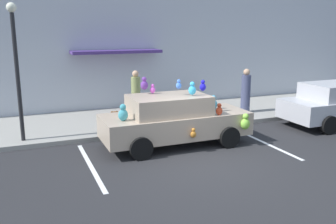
{
  "coord_description": "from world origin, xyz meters",
  "views": [
    {
      "loc": [
        -4.33,
        -8.04,
        3.49
      ],
      "look_at": [
        -0.07,
        2.37,
        0.9
      ],
      "focal_mm": 39.21,
      "sensor_mm": 36.0,
      "label": 1
    }
  ],
  "objects_px": {
    "plush_covered_car": "(174,120)",
    "street_lamp_post": "(16,59)",
    "teddy_bear_on_sidewalk": "(115,120)",
    "pedestrian_near_shopfront": "(246,92)",
    "pedestrian_walking_past": "(136,97)"
  },
  "relations": [
    {
      "from": "pedestrian_near_shopfront",
      "to": "plush_covered_car",
      "type": "bearing_deg",
      "value": -149.92
    },
    {
      "from": "street_lamp_post",
      "to": "teddy_bear_on_sidewalk",
      "type": "bearing_deg",
      "value": 4.74
    },
    {
      "from": "pedestrian_near_shopfront",
      "to": "pedestrian_walking_past",
      "type": "xyz_separation_m",
      "value": [
        -4.46,
        0.43,
        0.05
      ]
    },
    {
      "from": "pedestrian_near_shopfront",
      "to": "teddy_bear_on_sidewalk",
      "type": "bearing_deg",
      "value": -175.51
    },
    {
      "from": "street_lamp_post",
      "to": "pedestrian_near_shopfront",
      "type": "xyz_separation_m",
      "value": [
        8.39,
        0.67,
        -1.64
      ]
    },
    {
      "from": "plush_covered_car",
      "to": "street_lamp_post",
      "type": "height_order",
      "value": "street_lamp_post"
    },
    {
      "from": "plush_covered_car",
      "to": "teddy_bear_on_sidewalk",
      "type": "distance_m",
      "value": 2.41
    },
    {
      "from": "teddy_bear_on_sidewalk",
      "to": "pedestrian_walking_past",
      "type": "xyz_separation_m",
      "value": [
        1.03,
        0.86,
        0.58
      ]
    },
    {
      "from": "plush_covered_car",
      "to": "teddy_bear_on_sidewalk",
      "type": "xyz_separation_m",
      "value": [
        -1.33,
        1.98,
        -0.37
      ]
    },
    {
      "from": "teddy_bear_on_sidewalk",
      "to": "pedestrian_near_shopfront",
      "type": "xyz_separation_m",
      "value": [
        5.49,
        0.43,
        0.53
      ]
    },
    {
      "from": "street_lamp_post",
      "to": "pedestrian_walking_past",
      "type": "relative_size",
      "value": 2.19
    },
    {
      "from": "street_lamp_post",
      "to": "plush_covered_car",
      "type": "bearing_deg",
      "value": -22.3
    },
    {
      "from": "street_lamp_post",
      "to": "pedestrian_walking_past",
      "type": "xyz_separation_m",
      "value": [
        3.93,
        1.1,
        -1.59
      ]
    },
    {
      "from": "plush_covered_car",
      "to": "pedestrian_walking_past",
      "type": "height_order",
      "value": "plush_covered_car"
    },
    {
      "from": "pedestrian_near_shopfront",
      "to": "pedestrian_walking_past",
      "type": "bearing_deg",
      "value": 174.51
    }
  ]
}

